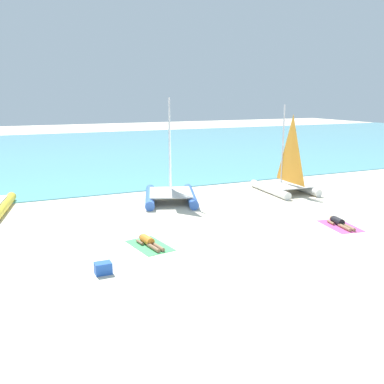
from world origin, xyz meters
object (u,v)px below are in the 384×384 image
at_px(towel_right, 340,226).
at_px(cooler_box, 103,268).
at_px(sunbather_left, 149,242).
at_px(sailboat_white, 286,180).
at_px(towel_left, 150,246).
at_px(sailboat_blue, 170,187).
at_px(sunbather_right, 339,223).

height_order(towel_right, cooler_box, cooler_box).
distance_m(sunbather_left, towel_right, 8.06).
relative_size(sailboat_white, towel_right, 2.53).
distance_m(sailboat_white, cooler_box, 13.76).
bearing_deg(sunbather_left, towel_left, -90.00).
xyz_separation_m(towel_right, cooler_box, (-10.06, -0.84, 0.17)).
xyz_separation_m(sailboat_blue, sunbather_right, (4.90, -6.76, -0.64)).
distance_m(sailboat_blue, towel_left, 6.69).
height_order(sailboat_white, sunbather_left, sailboat_white).
bearing_deg(towel_right, sailboat_blue, 125.59).
bearing_deg(cooler_box, sunbather_left, 41.77).
xyz_separation_m(towel_left, cooler_box, (-2.08, -1.78, 0.17)).
xyz_separation_m(sailboat_blue, sunbather_left, (-3.10, -5.81, -0.64)).
bearing_deg(sunbather_right, cooler_box, -165.41).
bearing_deg(towel_left, cooler_box, -139.40).
bearing_deg(sailboat_white, cooler_box, -146.18).
relative_size(sailboat_blue, cooler_box, 10.40).
bearing_deg(sunbather_left, sailboat_blue, 52.78).
xyz_separation_m(sailboat_blue, sailboat_white, (6.64, -0.63, -0.06)).
bearing_deg(sunbather_right, sailboat_white, 83.57).
distance_m(sunbather_left, cooler_box, 2.78).
relative_size(sunbather_left, sunbather_right, 1.00).
bearing_deg(sailboat_blue, sunbather_right, -35.12).
bearing_deg(sailboat_blue, cooler_box, -105.07).
bearing_deg(sailboat_white, sunbather_left, -148.93).
distance_m(towel_right, cooler_box, 10.10).
height_order(sailboat_blue, sailboat_white, sailboat_blue).
bearing_deg(towel_right, sunbather_left, 172.76).
bearing_deg(sailboat_blue, towel_left, -98.79).
xyz_separation_m(sailboat_white, towel_left, (-9.74, -5.25, -0.71)).
bearing_deg(towel_left, sailboat_white, 28.32).
height_order(sunbather_left, cooler_box, cooler_box).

